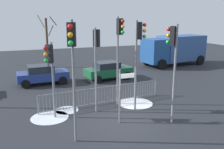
# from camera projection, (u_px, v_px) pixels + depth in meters

# --- Properties ---
(ground_plane) EXTENTS (60.00, 60.00, 0.00)m
(ground_plane) POSITION_uv_depth(u_px,v_px,m) (122.00, 122.00, 12.43)
(ground_plane) COLOR #26282D
(traffic_light_foreground_left) EXTENTS (0.43, 0.51, 4.80)m
(traffic_light_foreground_left) POSITION_uv_depth(u_px,v_px,m) (173.00, 52.00, 11.71)
(traffic_light_foreground_left) COLOR slate
(traffic_light_foreground_left) RESTS_ON ground
(traffic_light_mid_left) EXTENTS (0.45, 0.48, 4.56)m
(traffic_light_mid_left) POSITION_uv_depth(u_px,v_px,m) (96.00, 51.00, 13.21)
(traffic_light_mid_left) COLOR slate
(traffic_light_mid_left) RESTS_ON ground
(traffic_light_rear_right) EXTENTS (0.38, 0.54, 5.02)m
(traffic_light_rear_right) POSITION_uv_depth(u_px,v_px,m) (72.00, 56.00, 9.60)
(traffic_light_rear_right) COLOR slate
(traffic_light_rear_right) RESTS_ON ground
(traffic_light_rear_left) EXTENTS (0.48, 0.45, 3.90)m
(traffic_light_rear_left) POSITION_uv_depth(u_px,v_px,m) (50.00, 64.00, 12.28)
(traffic_light_rear_left) COLOR slate
(traffic_light_rear_left) RESTS_ON ground
(traffic_light_foreground_right) EXTENTS (0.55, 0.37, 4.94)m
(traffic_light_foreground_right) POSITION_uv_depth(u_px,v_px,m) (139.00, 46.00, 13.34)
(traffic_light_foreground_right) COLOR slate
(traffic_light_foreground_right) RESTS_ON ground
(traffic_light_mid_right) EXTENTS (0.37, 0.55, 5.12)m
(traffic_light_mid_right) POSITION_uv_depth(u_px,v_px,m) (119.00, 42.00, 14.13)
(traffic_light_mid_right) COLOR slate
(traffic_light_mid_right) RESTS_ON ground
(direction_sign_post) EXTENTS (0.79, 0.09, 2.70)m
(direction_sign_post) POSITION_uv_depth(u_px,v_px,m) (121.00, 93.00, 12.09)
(direction_sign_post) COLOR slate
(direction_sign_post) RESTS_ON ground
(pedestrian_guard_railing) EXTENTS (7.58, 0.83, 1.07)m
(pedestrian_guard_railing) POSITION_uv_depth(u_px,v_px,m) (103.00, 95.00, 14.87)
(pedestrian_guard_railing) COLOR slate
(pedestrian_guard_railing) RESTS_ON ground
(car_green_far) EXTENTS (3.98, 2.33, 1.47)m
(car_green_far) POSITION_uv_depth(u_px,v_px,m) (108.00, 70.00, 20.72)
(car_green_far) COLOR #195933
(car_green_far) RESTS_ON ground
(car_blue_near) EXTENTS (3.88, 2.08, 1.47)m
(car_blue_near) POSITION_uv_depth(u_px,v_px,m) (42.00, 74.00, 19.30)
(car_blue_near) COLOR navy
(car_blue_near) RESTS_ON ground
(delivery_truck) EXTENTS (7.32, 3.57, 3.10)m
(delivery_truck) POSITION_uv_depth(u_px,v_px,m) (175.00, 49.00, 26.52)
(delivery_truck) COLOR #33518C
(delivery_truck) RESTS_ON ground
(bare_tree_left) EXTENTS (1.89, 1.76, 5.24)m
(bare_tree_left) POSITION_uv_depth(u_px,v_px,m) (47.00, 41.00, 25.16)
(bare_tree_left) COLOR #473828
(bare_tree_left) RESTS_ON ground
(snow_patch_kerb) EXTENTS (1.94, 1.94, 0.01)m
(snow_patch_kerb) POSITION_uv_depth(u_px,v_px,m) (50.00, 117.00, 13.01)
(snow_patch_kerb) COLOR silver
(snow_patch_kerb) RESTS_ON ground
(snow_patch_island) EXTENTS (2.06, 2.06, 0.01)m
(snow_patch_island) POSITION_uv_depth(u_px,v_px,m) (135.00, 103.00, 15.11)
(snow_patch_island) COLOR white
(snow_patch_island) RESTS_ON ground
(snow_patch_verge) EXTENTS (1.31, 1.31, 0.01)m
(snow_patch_verge) POSITION_uv_depth(u_px,v_px,m) (67.00, 110.00, 14.01)
(snow_patch_verge) COLOR silver
(snow_patch_verge) RESTS_ON ground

